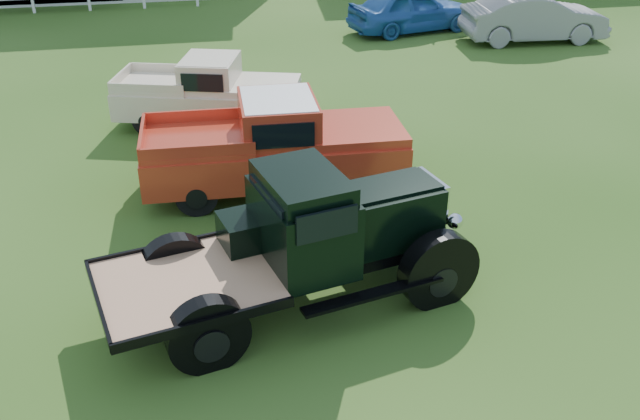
{
  "coord_description": "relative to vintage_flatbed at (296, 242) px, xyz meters",
  "views": [
    {
      "loc": [
        -1.6,
        -8.2,
        6.31
      ],
      "look_at": [
        0.2,
        1.2,
        1.05
      ],
      "focal_mm": 40.0,
      "sensor_mm": 36.0,
      "label": 1
    }
  ],
  "objects": [
    {
      "name": "red_pickup",
      "position": [
        0.18,
        3.77,
        -0.12
      ],
      "size": [
        5.15,
        2.1,
        1.86
      ],
      "primitive_type": null,
      "rotation": [
        0.0,
        0.0,
        -0.03
      ],
      "color": "#BA341E",
      "rests_on": "ground"
    },
    {
      "name": "misc_car_blue",
      "position": [
        6.23,
        14.54,
        -0.32
      ],
      "size": [
        4.53,
        2.59,
        1.45
      ],
      "primitive_type": "imported",
      "rotation": [
        0.0,
        0.0,
        1.79
      ],
      "color": "#285CA4",
      "rests_on": "ground"
    },
    {
      "name": "misc_car_grey",
      "position": [
        9.74,
        12.65,
        -0.3
      ],
      "size": [
        4.62,
        1.84,
        1.5
      ],
      "primitive_type": "imported",
      "rotation": [
        0.0,
        0.0,
        1.51
      ],
      "color": "gray",
      "rests_on": "ground"
    },
    {
      "name": "white_pickup",
      "position": [
        -0.89,
        7.3,
        -0.26
      ],
      "size": [
        4.61,
        2.82,
        1.59
      ],
      "primitive_type": null,
      "rotation": [
        0.0,
        0.0,
        -0.29
      ],
      "color": "beige",
      "rests_on": "ground"
    },
    {
      "name": "ground",
      "position": [
        0.31,
        -0.34,
        -1.05
      ],
      "size": [
        120.0,
        120.0,
        0.0
      ],
      "primitive_type": "plane",
      "color": "#1D410D"
    },
    {
      "name": "vintage_flatbed",
      "position": [
        0.0,
        0.0,
        0.0
      ],
      "size": [
        5.65,
        3.28,
        2.1
      ],
      "primitive_type": null,
      "rotation": [
        0.0,
        0.0,
        0.23
      ],
      "color": "black",
      "rests_on": "ground"
    }
  ]
}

